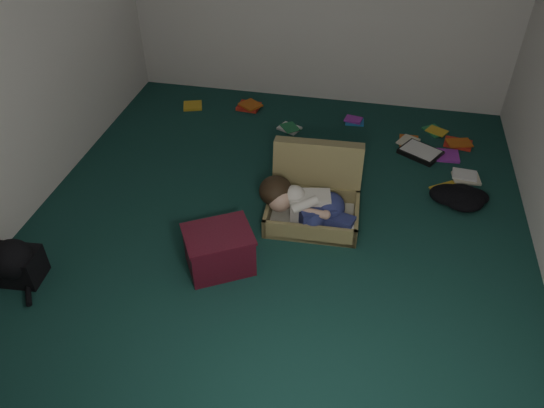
% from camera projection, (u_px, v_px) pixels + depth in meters
% --- Properties ---
extents(floor, '(4.50, 4.50, 0.00)m').
position_uv_depth(floor, '(276.00, 226.00, 4.27)').
color(floor, '#143933').
rests_on(floor, ground).
extents(wall_front, '(4.50, 0.00, 4.50)m').
position_uv_depth(wall_front, '(143.00, 372.00, 1.74)').
color(wall_front, white).
rests_on(wall_front, ground).
extents(wall_left, '(0.00, 4.50, 4.50)m').
position_uv_depth(wall_left, '(1.00, 52.00, 3.77)').
color(wall_left, white).
rests_on(wall_left, ground).
extents(suitcase, '(0.77, 0.75, 0.54)m').
position_uv_depth(suitcase, '(314.00, 195.00, 4.33)').
color(suitcase, '#938651').
rests_on(suitcase, floor).
extents(person, '(0.80, 0.38, 0.33)m').
position_uv_depth(person, '(306.00, 204.00, 4.16)').
color(person, silver).
rests_on(person, suitcase).
extents(maroon_bin, '(0.60, 0.56, 0.33)m').
position_uv_depth(maroon_bin, '(219.00, 250.00, 3.82)').
color(maroon_bin, '#4B0F1C').
rests_on(maroon_bin, floor).
extents(backpack, '(0.46, 0.38, 0.26)m').
position_uv_depth(backpack, '(15.00, 264.00, 3.75)').
color(backpack, black).
rests_on(backpack, floor).
extents(clothing_pile, '(0.46, 0.40, 0.14)m').
position_uv_depth(clothing_pile, '(464.00, 197.00, 4.46)').
color(clothing_pile, black).
rests_on(clothing_pile, floor).
extents(paper_tray, '(0.45, 0.42, 0.05)m').
position_uv_depth(paper_tray, '(420.00, 152.00, 5.07)').
color(paper_tray, black).
rests_on(paper_tray, floor).
extents(book_scatter, '(3.05, 1.34, 0.02)m').
position_uv_depth(book_scatter, '(369.00, 138.00, 5.29)').
color(book_scatter, gold).
rests_on(book_scatter, floor).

